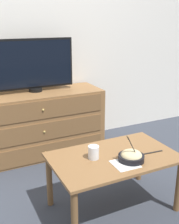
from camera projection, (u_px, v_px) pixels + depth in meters
name	position (u px, v px, depth m)	size (l,w,h in m)	color
ground_plane	(33.00, 144.00, 3.20)	(12.00, 12.00, 0.00)	#383D47
wall_back	(24.00, 25.00, 2.82)	(12.00, 0.05, 2.60)	white
dresser	(37.00, 124.00, 2.88)	(1.33, 0.48, 0.66)	olive
tv	(34.00, 65.00, 2.75)	(0.80, 0.14, 0.52)	black
coffee_table	(114.00, 164.00, 2.01)	(0.89, 0.55, 0.43)	olive
takeout_bowl	(131.00, 157.00, 1.91)	(0.18, 0.18, 0.20)	black
drink_cup	(94.00, 153.00, 1.94)	(0.08, 0.08, 0.09)	#9E6638
napkin	(125.00, 164.00, 1.87)	(0.17, 0.17, 0.00)	white
knife	(152.00, 153.00, 2.03)	(0.17, 0.02, 0.01)	black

